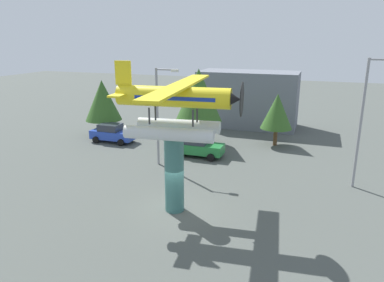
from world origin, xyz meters
The scene contains 11 objects.
ground_plane centered at (0.00, 0.00, 0.00)m, with size 140.00×140.00×0.00m, color #4C514C.
display_pedestal centered at (0.00, 0.00, 2.24)m, with size 1.10×1.10×4.48m, color #386B66.
floatplane_monument centered at (0.13, 0.01, 6.15)m, with size 7.03×10.46×4.00m.
car_near_blue centered at (-10.97, 11.13, 0.88)m, with size 4.20×2.02×1.76m.
car_mid_green centered at (-1.89, 9.76, 0.88)m, with size 4.20×2.02×1.76m.
streetlight_primary centered at (-3.98, 6.88, 4.38)m, with size 1.84×0.28×7.50m.
streetlight_secondary centered at (10.17, 7.15, 4.89)m, with size 1.84×0.28×8.49m.
storefront_building centered at (-0.15, 22.00, 3.05)m, with size 10.73×5.00×6.09m, color slate.
tree_west centered at (-12.93, 12.85, 3.64)m, with size 3.58×3.58×5.64m.
tree_east centered at (-2.93, 13.01, 4.64)m, with size 4.27×4.27×7.02m.
tree_center_back centered at (3.84, 15.24, 3.20)m, with size 2.88×2.88×4.81m.
Camera 1 is at (7.34, -17.65, 9.69)m, focal length 33.76 mm.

